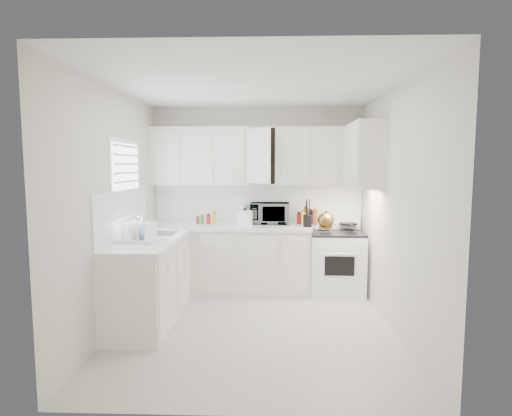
{
  "coord_description": "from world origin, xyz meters",
  "views": [
    {
      "loc": [
        0.16,
        -4.34,
        1.77
      ],
      "look_at": [
        0.0,
        0.7,
        1.25
      ],
      "focal_mm": 28.81,
      "sensor_mm": 36.0,
      "label": 1
    }
  ],
  "objects_px": {
    "microwave": "(270,211)",
    "dish_rack": "(139,230)",
    "utensil_crock": "(308,213)",
    "rice_cooker": "(245,216)",
    "stove": "(337,254)",
    "tea_kettle": "(326,219)"
  },
  "relations": [
    {
      "from": "stove",
      "to": "utensil_crock",
      "type": "xyz_separation_m",
      "value": [
        -0.42,
        -0.1,
        0.59
      ]
    },
    {
      "from": "microwave",
      "to": "utensil_crock",
      "type": "bearing_deg",
      "value": -29.27
    },
    {
      "from": "microwave",
      "to": "rice_cooker",
      "type": "xyz_separation_m",
      "value": [
        -0.35,
        -0.12,
        -0.06
      ]
    },
    {
      "from": "microwave",
      "to": "tea_kettle",
      "type": "bearing_deg",
      "value": -24.5
    },
    {
      "from": "tea_kettle",
      "to": "rice_cooker",
      "type": "bearing_deg",
      "value": 149.47
    },
    {
      "from": "stove",
      "to": "tea_kettle",
      "type": "height_order",
      "value": "tea_kettle"
    },
    {
      "from": "rice_cooker",
      "to": "utensil_crock",
      "type": "bearing_deg",
      "value": -9.72
    },
    {
      "from": "microwave",
      "to": "dish_rack",
      "type": "height_order",
      "value": "microwave"
    },
    {
      "from": "utensil_crock",
      "to": "tea_kettle",
      "type": "bearing_deg",
      "value": -14.05
    },
    {
      "from": "stove",
      "to": "tea_kettle",
      "type": "distance_m",
      "value": 0.56
    },
    {
      "from": "microwave",
      "to": "utensil_crock",
      "type": "xyz_separation_m",
      "value": [
        0.51,
        -0.3,
        0.01
      ]
    },
    {
      "from": "rice_cooker",
      "to": "tea_kettle",
      "type": "bearing_deg",
      "value": -10.28
    },
    {
      "from": "tea_kettle",
      "to": "dish_rack",
      "type": "height_order",
      "value": "tea_kettle"
    },
    {
      "from": "rice_cooker",
      "to": "dish_rack",
      "type": "relative_size",
      "value": 0.55
    },
    {
      "from": "tea_kettle",
      "to": "dish_rack",
      "type": "distance_m",
      "value": 2.42
    },
    {
      "from": "microwave",
      "to": "rice_cooker",
      "type": "height_order",
      "value": "microwave"
    },
    {
      "from": "stove",
      "to": "microwave",
      "type": "relative_size",
      "value": 2.05
    },
    {
      "from": "stove",
      "to": "dish_rack",
      "type": "xyz_separation_m",
      "value": [
        -2.36,
        -1.22,
        0.52
      ]
    },
    {
      "from": "microwave",
      "to": "dish_rack",
      "type": "xyz_separation_m",
      "value": [
        -1.43,
        -1.42,
        -0.06
      ]
    },
    {
      "from": "utensil_crock",
      "to": "stove",
      "type": "bearing_deg",
      "value": 13.59
    },
    {
      "from": "rice_cooker",
      "to": "stove",
      "type": "bearing_deg",
      "value": -1.54
    },
    {
      "from": "tea_kettle",
      "to": "microwave",
      "type": "height_order",
      "value": "microwave"
    }
  ]
}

